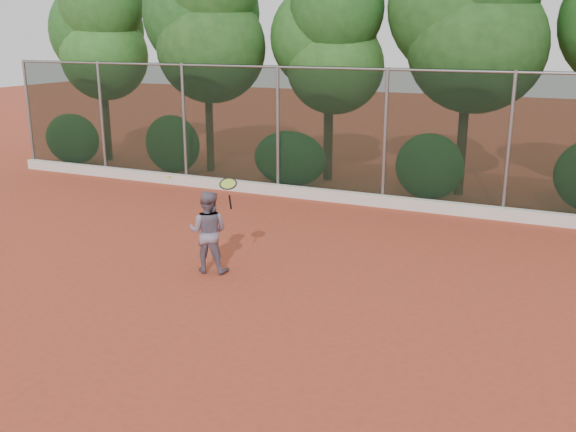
% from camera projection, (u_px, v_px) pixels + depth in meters
% --- Properties ---
extents(ground, '(80.00, 80.00, 0.00)m').
position_uv_depth(ground, '(263.00, 304.00, 10.57)').
color(ground, '#A83F27').
rests_on(ground, ground).
extents(concrete_curb, '(24.00, 0.20, 0.30)m').
position_uv_depth(concrete_curb, '(380.00, 201.00, 16.52)').
color(concrete_curb, silver).
rests_on(concrete_curb, ground).
extents(tennis_player, '(0.86, 0.74, 1.54)m').
position_uv_depth(tennis_player, '(208.00, 232.00, 11.84)').
color(tennis_player, slate).
rests_on(tennis_player, ground).
extents(chainlink_fence, '(24.09, 0.09, 3.50)m').
position_uv_depth(chainlink_fence, '(385.00, 134.00, 16.21)').
color(chainlink_fence, black).
rests_on(chainlink_fence, ground).
extents(foliage_backdrop, '(23.70, 3.63, 7.55)m').
position_uv_depth(foliage_backdrop, '(390.00, 30.00, 17.47)').
color(foliage_backdrop, '#492F1C').
rests_on(foliage_backdrop, ground).
extents(tennis_racket, '(0.40, 0.38, 0.59)m').
position_uv_depth(tennis_racket, '(228.00, 186.00, 11.32)').
color(tennis_racket, black).
rests_on(tennis_racket, ground).
extents(tennis_ball_in_flight, '(0.06, 0.06, 0.06)m').
position_uv_depth(tennis_ball_in_flight, '(169.00, 177.00, 12.21)').
color(tennis_ball_in_flight, yellow).
rests_on(tennis_ball_in_flight, ground).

